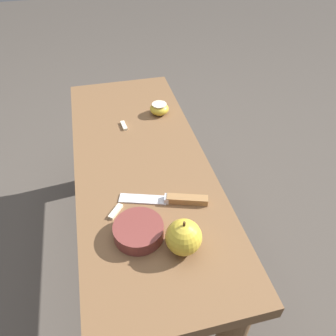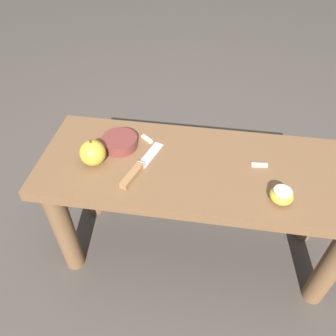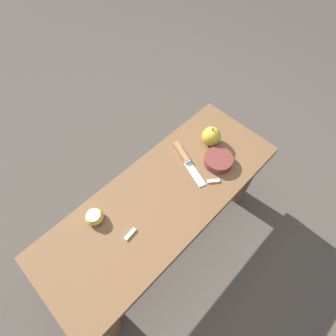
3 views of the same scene
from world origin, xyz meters
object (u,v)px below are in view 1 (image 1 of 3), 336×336
(knife, at_px, (176,199))
(apple_whole, at_px, (184,237))
(bowl, at_px, (139,231))
(wooden_bench, at_px, (142,185))
(apple_cut, at_px, (159,109))

(knife, distance_m, apple_whole, 0.15)
(apple_whole, relative_size, bowl, 0.78)
(wooden_bench, xyz_separation_m, apple_whole, (-0.35, -0.04, 0.15))
(knife, relative_size, apple_whole, 2.47)
(apple_whole, bearing_deg, wooden_bench, 6.61)
(knife, height_order, apple_cut, apple_cut)
(wooden_bench, height_order, apple_cut, apple_cut)
(apple_cut, relative_size, bowl, 0.56)
(knife, bearing_deg, bowl, 54.89)
(knife, xyz_separation_m, bowl, (-0.09, 0.12, 0.01))
(apple_cut, bearing_deg, bowl, 162.27)
(knife, relative_size, apple_cut, 3.43)
(wooden_bench, relative_size, apple_cut, 15.52)
(knife, bearing_deg, apple_whole, 100.03)
(wooden_bench, xyz_separation_m, apple_cut, (0.24, -0.11, 0.13))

